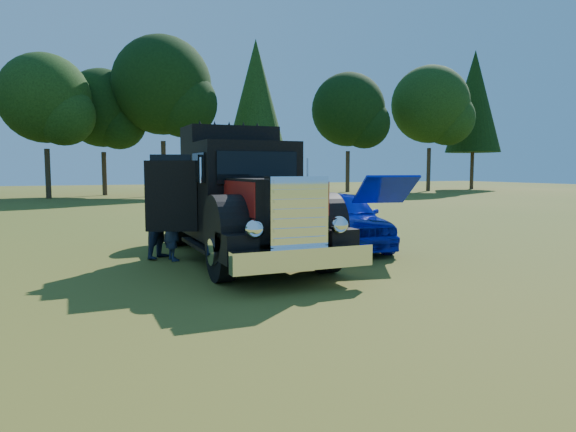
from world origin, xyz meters
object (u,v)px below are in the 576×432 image
at_px(hotrod_coupe, 339,218).
at_px(spectator_near, 173,226).
at_px(spectator_far, 162,220).
at_px(diamond_t_truck, 241,202).

bearing_deg(hotrod_coupe, spectator_near, -176.43).
height_order(spectator_near, spectator_far, spectator_far).
bearing_deg(spectator_near, hotrod_coupe, -92.85).
distance_m(diamond_t_truck, hotrod_coupe, 3.04).
xyz_separation_m(diamond_t_truck, spectator_near, (-1.43, 0.47, -0.51)).
distance_m(diamond_t_truck, spectator_near, 1.59).
xyz_separation_m(hotrod_coupe, spectator_near, (-4.33, -0.27, 0.03)).
xyz_separation_m(spectator_near, spectator_far, (-0.16, 0.36, 0.09)).
relative_size(spectator_near, spectator_far, 0.89).
xyz_separation_m(hotrod_coupe, spectator_far, (-4.49, 0.09, 0.12)).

